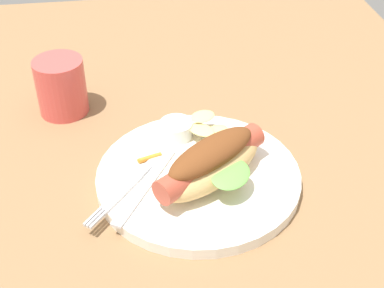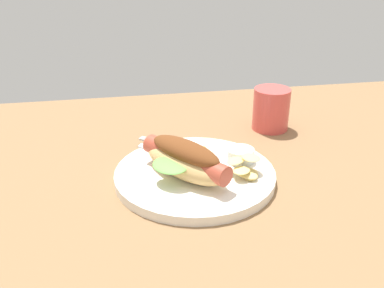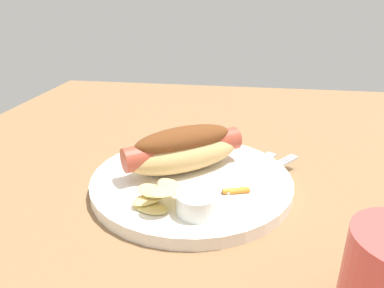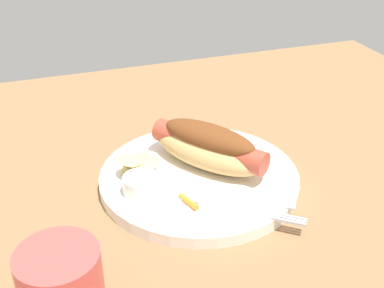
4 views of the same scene
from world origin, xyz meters
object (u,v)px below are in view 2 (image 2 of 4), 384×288
(plate, at_px, (195,175))
(sauce_ramekin, at_px, (241,155))
(hot_dog, at_px, (185,159))
(drinking_cup, at_px, (271,109))
(fork, at_px, (176,146))
(knife, at_px, (177,152))
(carrot_garnish, at_px, (208,151))
(chips_pile, at_px, (245,167))

(plate, height_order, sauce_ramekin, sauce_ramekin)
(plate, bearing_deg, hot_dog, 36.20)
(hot_dog, xyz_separation_m, drinking_cup, (-0.22, -0.20, -0.00))
(plate, relative_size, fork, 2.10)
(plate, distance_m, knife, 0.07)
(sauce_ramekin, distance_m, fork, 0.13)
(fork, bearing_deg, sauce_ramekin, -177.76)
(fork, bearing_deg, hot_dog, 127.76)
(fork, xyz_separation_m, carrot_garnish, (-0.05, 0.03, 0.00))
(hot_dog, bearing_deg, fork, -36.91)
(fork, relative_size, drinking_cup, 1.45)
(hot_dog, height_order, chips_pile, hot_dog)
(sauce_ramekin, bearing_deg, knife, -26.91)
(hot_dog, distance_m, carrot_garnish, 0.10)
(fork, relative_size, chips_pile, 1.79)
(knife, relative_size, carrot_garnish, 4.44)
(chips_pile, bearing_deg, plate, -20.00)
(fork, relative_size, carrot_garnish, 3.71)
(chips_pile, distance_m, drinking_cup, 0.24)
(sauce_ramekin, distance_m, carrot_garnish, 0.07)
(knife, bearing_deg, hot_dog, 120.82)
(hot_dog, distance_m, fork, 0.11)
(fork, height_order, chips_pile, chips_pile)
(hot_dog, distance_m, chips_pile, 0.10)
(plate, bearing_deg, chips_pile, 160.00)
(knife, xyz_separation_m, chips_pile, (-0.10, 0.10, 0.01))
(hot_dog, bearing_deg, sauce_ramekin, -108.50)
(knife, relative_size, drinking_cup, 1.73)
(plate, distance_m, drinking_cup, 0.27)
(hot_dog, xyz_separation_m, knife, (0.00, -0.08, -0.03))
(sauce_ramekin, distance_m, knife, 0.12)
(fork, height_order, drinking_cup, drinking_cup)
(hot_dog, relative_size, carrot_garnish, 4.92)
(carrot_garnish, bearing_deg, fork, -30.56)
(sauce_ramekin, relative_size, knife, 0.31)
(knife, distance_m, drinking_cup, 0.24)
(knife, height_order, drinking_cup, drinking_cup)
(knife, distance_m, chips_pile, 0.14)
(fork, distance_m, carrot_garnish, 0.06)
(sauce_ramekin, xyz_separation_m, chips_pile, (0.01, 0.05, 0.00))
(sauce_ramekin, relative_size, drinking_cup, 0.53)
(hot_dog, height_order, drinking_cup, drinking_cup)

